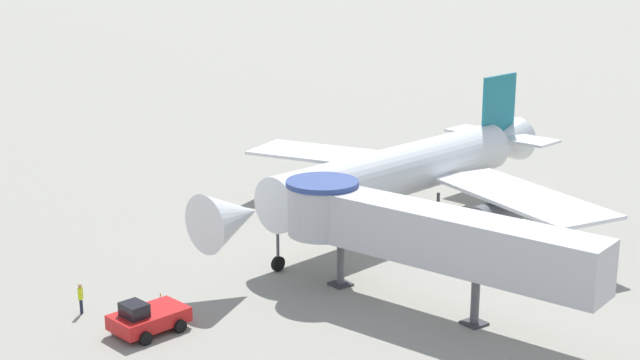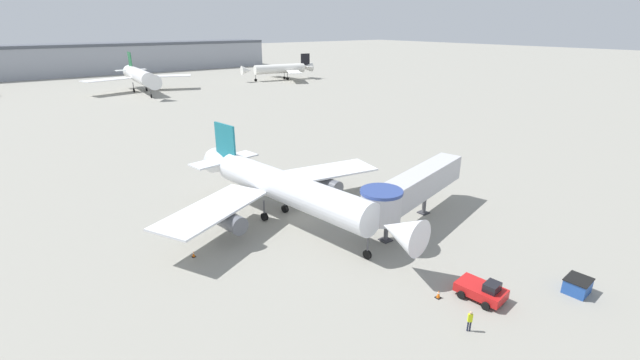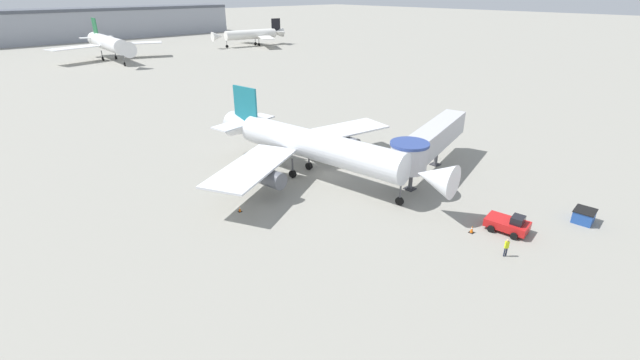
# 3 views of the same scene
# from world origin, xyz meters

# --- Properties ---
(ground_plane) EXTENTS (800.00, 800.00, 0.00)m
(ground_plane) POSITION_xyz_m (0.00, 0.00, 0.00)
(ground_plane) COLOR gray
(main_airplane) EXTENTS (29.11, 30.74, 9.26)m
(main_airplane) POSITION_xyz_m (-1.41, 0.54, 3.93)
(main_airplane) COLOR silver
(main_airplane) RESTS_ON ground_plane
(jet_bridge) EXTENTS (18.24, 7.37, 5.88)m
(jet_bridge) POSITION_xyz_m (8.68, -8.04, 4.20)
(jet_bridge) COLOR #B7B7BC
(jet_bridge) RESTS_ON ground_plane
(pushback_tug_red) EXTENTS (2.92, 3.94, 1.74)m
(pushback_tug_red) POSITION_xyz_m (3.50, -20.66, 0.75)
(pushback_tug_red) COLOR red
(pushback_tug_red) RESTS_ON ground_plane
(service_container_blue) EXTENTS (2.25, 1.98, 1.26)m
(service_container_blue) POSITION_xyz_m (10.45, -24.83, 0.63)
(service_container_blue) COLOR #234C9E
(service_container_blue) RESTS_ON ground_plane
(traffic_cone_near_nose) EXTENTS (0.43, 0.43, 0.72)m
(traffic_cone_near_nose) POSITION_xyz_m (0.79, -18.59, 0.34)
(traffic_cone_near_nose) COLOR black
(traffic_cone_near_nose) RESTS_ON ground_plane
(traffic_cone_port_wing) EXTENTS (0.37, 0.37, 0.61)m
(traffic_cone_port_wing) POSITION_xyz_m (-12.54, -0.70, 0.29)
(traffic_cone_port_wing) COLOR black
(traffic_cone_port_wing) RESTS_ON ground_plane
(ground_crew_marshaller) EXTENTS (0.37, 0.34, 1.67)m
(ground_crew_marshaller) POSITION_xyz_m (-0.63, -22.41, 0.96)
(ground_crew_marshaller) COLOR #1E2338
(ground_crew_marshaller) RESTS_ON ground_plane
(background_jet_green_tail) EXTENTS (33.80, 35.46, 11.76)m
(background_jet_green_tail) POSITION_xyz_m (12.41, 107.72, 5.13)
(background_jet_green_tail) COLOR white
(background_jet_green_tail) RESTS_ON ground_plane
(background_jet_black_tail) EXTENTS (29.20, 28.18, 9.56)m
(background_jet_black_tail) POSITION_xyz_m (65.07, 108.66, 4.22)
(background_jet_black_tail) COLOR white
(background_jet_black_tail) RESTS_ON ground_plane
(terminal_building) EXTENTS (177.71, 18.40, 12.69)m
(terminal_building) POSITION_xyz_m (0.16, 175.00, 6.36)
(terminal_building) COLOR #999EA8
(terminal_building) RESTS_ON ground_plane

